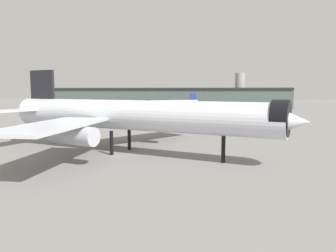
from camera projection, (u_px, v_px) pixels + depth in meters
ground at (119, 156)px, 65.64m from camera, size 900.00×900.00×0.00m
airliner_near_gate at (130, 116)px, 67.83m from camera, size 66.64×59.51×17.80m
airliner_far_taxiway at (173, 103)px, 210.96m from camera, size 35.58×32.02×11.09m
terminal_building at (167, 97)px, 255.94m from camera, size 186.74×25.03×26.05m
service_truck_front at (22, 132)px, 91.36m from camera, size 3.51×5.86×3.00m
traffic_cone_near_nose at (84, 131)px, 103.52m from camera, size 0.49×0.49×0.61m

